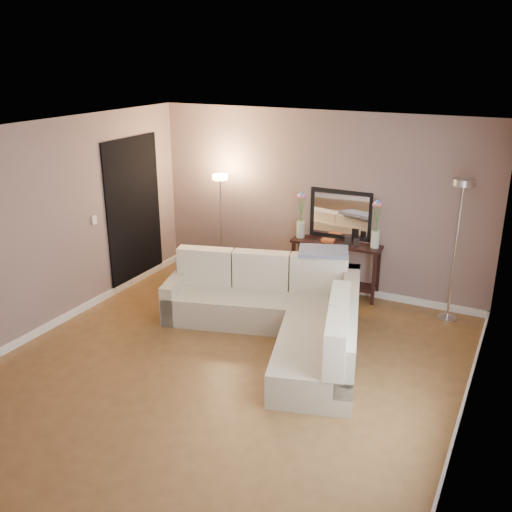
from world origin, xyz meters
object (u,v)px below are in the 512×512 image
at_px(sectional_sofa, 282,312).
at_px(floor_lamp_unlit, 459,223).
at_px(floor_lamp_lit, 221,206).
at_px(console_table, 330,264).

height_order(sectional_sofa, floor_lamp_unlit, floor_lamp_unlit).
bearing_deg(floor_lamp_lit, floor_lamp_unlit, 0.95).
bearing_deg(floor_lamp_unlit, sectional_sofa, -141.60).
height_order(console_table, floor_lamp_unlit, floor_lamp_unlit).
distance_m(console_table, floor_lamp_unlit, 1.92).
distance_m(sectional_sofa, console_table, 1.53).
height_order(floor_lamp_lit, floor_lamp_unlit, floor_lamp_unlit).
bearing_deg(console_table, sectional_sofa, -92.56).
xyz_separation_m(console_table, floor_lamp_unlit, (1.70, -0.12, 0.89)).
relative_size(console_table, floor_lamp_lit, 0.80).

